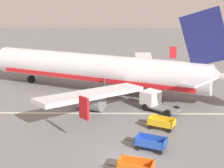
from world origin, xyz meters
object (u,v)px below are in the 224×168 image
airplane (102,70)px  service_truck_beside_carts (154,100)px  baggage_cart_third_in_row (151,143)px  baggage_cart_fourth_in_row (161,123)px  baggage_cart_second_in_row (135,167)px

airplane → service_truck_beside_carts: airplane is taller
baggage_cart_third_in_row → baggage_cart_fourth_in_row: bearing=71.4°
airplane → baggage_cart_third_in_row: (4.79, -16.39, -2.45)m
service_truck_beside_carts → baggage_cart_second_in_row: bearing=-101.7°
baggage_cart_second_in_row → baggage_cart_fourth_in_row: bearing=70.5°
baggage_cart_second_in_row → service_truck_beside_carts: size_ratio=0.80×
airplane → service_truck_beside_carts: bearing=-47.6°
airplane → baggage_cart_second_in_row: size_ratio=9.91×
baggage_cart_second_in_row → service_truck_beside_carts: 13.90m
airplane → service_truck_beside_carts: 9.31m
baggage_cart_second_in_row → baggage_cart_third_in_row: bearing=69.5°
service_truck_beside_carts → baggage_cart_fourth_in_row: bearing=-88.8°
baggage_cart_third_in_row → baggage_cart_fourth_in_row: size_ratio=1.01×
baggage_cart_third_in_row → baggage_cart_fourth_in_row: same height
airplane → baggage_cart_fourth_in_row: 13.80m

